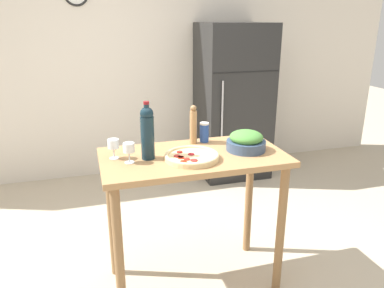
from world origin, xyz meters
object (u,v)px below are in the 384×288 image
(wine_glass_far, at_px, (113,145))
(salt_canister, at_px, (204,132))
(wine_glass_near, at_px, (129,149))
(wine_bottle, at_px, (147,132))
(homemade_pizza, at_px, (192,156))
(refrigerator, at_px, (233,101))
(pepper_mill, at_px, (193,125))
(salad_bowl, at_px, (246,141))

(wine_glass_far, bearing_deg, salt_canister, 13.75)
(wine_glass_near, relative_size, salt_canister, 0.89)
(wine_glass_far, relative_size, salt_canister, 0.89)
(wine_bottle, bearing_deg, wine_glass_far, 163.35)
(homemade_pizza, bearing_deg, wine_bottle, 160.42)
(refrigerator, distance_m, wine_bottle, 2.22)
(refrigerator, bearing_deg, homemade_pizza, -118.98)
(refrigerator, xyz_separation_m, wine_glass_far, (-1.49, -1.73, 0.18))
(pepper_mill, height_order, salad_bowl, pepper_mill)
(salad_bowl, distance_m, salt_canister, 0.32)
(wine_bottle, bearing_deg, homemade_pizza, -19.58)
(refrigerator, xyz_separation_m, salad_bowl, (-0.65, -1.81, 0.15))
(wine_glass_near, bearing_deg, refrigerator, 52.31)
(wine_glass_near, bearing_deg, pepper_mill, 27.58)
(wine_bottle, height_order, wine_glass_far, wine_bottle)
(homemade_pizza, bearing_deg, salad_bowl, 9.29)
(refrigerator, xyz_separation_m, pepper_mill, (-0.94, -1.58, 0.22))
(salt_canister, bearing_deg, salad_bowl, -49.44)
(homemade_pizza, height_order, salt_canister, salt_canister)
(wine_glass_near, relative_size, homemade_pizza, 0.37)
(wine_glass_near, distance_m, homemade_pizza, 0.38)
(refrigerator, height_order, salt_canister, refrigerator)
(homemade_pizza, bearing_deg, salt_canister, 59.48)
(wine_bottle, height_order, salt_canister, wine_bottle)
(wine_bottle, height_order, salad_bowl, wine_bottle)
(homemade_pizza, bearing_deg, wine_glass_near, 172.03)
(wine_bottle, distance_m, wine_glass_near, 0.15)
(salt_canister, bearing_deg, homemade_pizza, -120.52)
(refrigerator, bearing_deg, wine_glass_far, -130.80)
(salad_bowl, bearing_deg, wine_glass_near, -179.16)
(homemade_pizza, relative_size, salt_canister, 2.42)
(wine_bottle, relative_size, wine_glass_far, 2.89)
(homemade_pizza, bearing_deg, wine_glass_far, 161.71)
(wine_bottle, distance_m, salad_bowl, 0.65)
(wine_bottle, xyz_separation_m, salt_canister, (0.43, 0.21, -0.10))
(wine_bottle, height_order, wine_glass_near, wine_bottle)
(pepper_mill, distance_m, salad_bowl, 0.38)
(salad_bowl, relative_size, salt_canister, 1.85)
(wine_bottle, bearing_deg, refrigerator, 54.17)
(wine_glass_far, bearing_deg, salad_bowl, -5.89)
(wine_glass_near, bearing_deg, homemade_pizza, -7.97)
(wine_glass_near, relative_size, wine_glass_far, 1.00)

